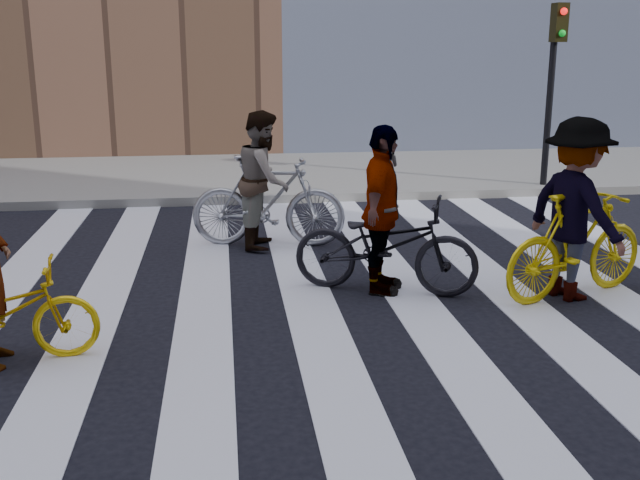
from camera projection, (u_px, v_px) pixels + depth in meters
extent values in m
plane|color=black|center=(360.00, 299.00, 8.02)|extent=(100.00, 100.00, 0.00)
cube|color=gray|center=(294.00, 174.00, 15.20)|extent=(100.00, 5.00, 0.15)
cube|color=white|center=(96.00, 309.00, 7.68)|extent=(0.55, 10.00, 0.01)
cube|color=white|center=(205.00, 305.00, 7.82)|extent=(0.55, 10.00, 0.01)
cube|color=white|center=(309.00, 300.00, 7.95)|extent=(0.55, 10.00, 0.01)
cube|color=white|center=(410.00, 296.00, 8.09)|extent=(0.55, 10.00, 0.01)
cube|color=white|center=(507.00, 292.00, 8.23)|extent=(0.55, 10.00, 0.01)
cube|color=white|center=(602.00, 288.00, 8.36)|extent=(0.55, 10.00, 0.01)
cylinder|color=black|center=(549.00, 104.00, 13.34)|extent=(0.12, 0.12, 3.20)
cube|color=black|center=(559.00, 23.00, 12.84)|extent=(0.22, 0.28, 0.65)
sphere|color=red|center=(564.00, 11.00, 12.65)|extent=(0.12, 0.12, 0.12)
sphere|color=#0CCC26|center=(562.00, 33.00, 12.75)|extent=(0.12, 0.12, 0.12)
imported|color=#A0A2AA|center=(268.00, 201.00, 9.97)|extent=(2.13, 0.94, 1.23)
imported|color=yellow|center=(577.00, 245.00, 7.95)|extent=(1.99, 1.17, 1.15)
imported|color=black|center=(385.00, 245.00, 8.12)|extent=(2.13, 1.39, 1.06)
imported|color=slate|center=(264.00, 180.00, 9.89)|extent=(0.84, 0.99, 1.82)
imported|color=slate|center=(576.00, 210.00, 7.84)|extent=(1.10, 1.42, 1.93)
imported|color=slate|center=(382.00, 211.00, 8.02)|extent=(0.81, 1.16, 1.83)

